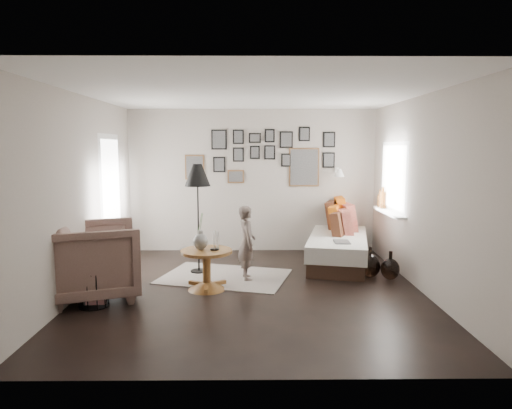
{
  "coord_description": "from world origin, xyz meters",
  "views": [
    {
      "loc": [
        -0.02,
        -5.96,
        1.91
      ],
      "look_at": [
        0.05,
        0.5,
        1.1
      ],
      "focal_mm": 32.0,
      "sensor_mm": 36.0,
      "label": 1
    }
  ],
  "objects_px": {
    "pedestal_table": "(207,271)",
    "armchair": "(95,260)",
    "magazine_basket": "(94,289)",
    "demijohn_small": "(390,269)",
    "vase": "(200,238)",
    "child": "(247,243)",
    "floor_lamp": "(198,179)",
    "daybed": "(337,243)",
    "demijohn_large": "(370,265)"
  },
  "relations": [
    {
      "from": "vase",
      "to": "demijohn_large",
      "type": "bearing_deg",
      "value": 12.34
    },
    {
      "from": "vase",
      "to": "armchair",
      "type": "bearing_deg",
      "value": -164.95
    },
    {
      "from": "pedestal_table",
      "to": "magazine_basket",
      "type": "relative_size",
      "value": 1.64
    },
    {
      "from": "vase",
      "to": "child",
      "type": "height_order",
      "value": "child"
    },
    {
      "from": "pedestal_table",
      "to": "child",
      "type": "bearing_deg",
      "value": 41.31
    },
    {
      "from": "vase",
      "to": "demijohn_small",
      "type": "bearing_deg",
      "value": 8.69
    },
    {
      "from": "vase",
      "to": "demijohn_large",
      "type": "distance_m",
      "value": 2.55
    },
    {
      "from": "demijohn_large",
      "to": "vase",
      "type": "bearing_deg",
      "value": -167.66
    },
    {
      "from": "pedestal_table",
      "to": "floor_lamp",
      "type": "bearing_deg",
      "value": 103.4
    },
    {
      "from": "pedestal_table",
      "to": "armchair",
      "type": "relative_size",
      "value": 0.64
    },
    {
      "from": "armchair",
      "to": "floor_lamp",
      "type": "relative_size",
      "value": 0.65
    },
    {
      "from": "daybed",
      "to": "child",
      "type": "distance_m",
      "value": 1.81
    },
    {
      "from": "daybed",
      "to": "armchair",
      "type": "relative_size",
      "value": 2.07
    },
    {
      "from": "vase",
      "to": "demijohn_small",
      "type": "distance_m",
      "value": 2.78
    },
    {
      "from": "pedestal_table",
      "to": "daybed",
      "type": "height_order",
      "value": "daybed"
    },
    {
      "from": "pedestal_table",
      "to": "child",
      "type": "relative_size",
      "value": 0.64
    },
    {
      "from": "vase",
      "to": "armchair",
      "type": "distance_m",
      "value": 1.36
    },
    {
      "from": "floor_lamp",
      "to": "demijohn_small",
      "type": "xyz_separation_m",
      "value": [
        2.83,
        -0.43,
        -1.28
      ]
    },
    {
      "from": "demijohn_small",
      "to": "child",
      "type": "bearing_deg",
      "value": 178.91
    },
    {
      "from": "child",
      "to": "pedestal_table",
      "type": "bearing_deg",
      "value": 120.46
    },
    {
      "from": "armchair",
      "to": "floor_lamp",
      "type": "height_order",
      "value": "floor_lamp"
    },
    {
      "from": "vase",
      "to": "child",
      "type": "xyz_separation_m",
      "value": [
        0.62,
        0.45,
        -0.16
      ]
    },
    {
      "from": "demijohn_large",
      "to": "floor_lamp",
      "type": "bearing_deg",
      "value": 173.18
    },
    {
      "from": "child",
      "to": "magazine_basket",
      "type": "bearing_deg",
      "value": 110.49
    },
    {
      "from": "magazine_basket",
      "to": "pedestal_table",
      "type": "bearing_deg",
      "value": 26.45
    },
    {
      "from": "armchair",
      "to": "magazine_basket",
      "type": "distance_m",
      "value": 0.43
    },
    {
      "from": "vase",
      "to": "pedestal_table",
      "type": "bearing_deg",
      "value": -14.04
    },
    {
      "from": "armchair",
      "to": "child",
      "type": "distance_m",
      "value": 2.08
    },
    {
      "from": "floor_lamp",
      "to": "demijohn_small",
      "type": "bearing_deg",
      "value": -8.58
    },
    {
      "from": "pedestal_table",
      "to": "child",
      "type": "xyz_separation_m",
      "value": [
        0.54,
        0.47,
        0.29
      ]
    },
    {
      "from": "armchair",
      "to": "demijohn_large",
      "type": "distance_m",
      "value": 3.85
    },
    {
      "from": "daybed",
      "to": "floor_lamp",
      "type": "height_order",
      "value": "floor_lamp"
    },
    {
      "from": "floor_lamp",
      "to": "child",
      "type": "distance_m",
      "value": 1.23
    },
    {
      "from": "daybed",
      "to": "armchair",
      "type": "height_order",
      "value": "daybed"
    },
    {
      "from": "pedestal_table",
      "to": "demijohn_large",
      "type": "height_order",
      "value": "pedestal_table"
    },
    {
      "from": "vase",
      "to": "floor_lamp",
      "type": "xyz_separation_m",
      "value": [
        -0.12,
        0.84,
        0.74
      ]
    },
    {
      "from": "pedestal_table",
      "to": "armchair",
      "type": "height_order",
      "value": "armchair"
    },
    {
      "from": "pedestal_table",
      "to": "armchair",
      "type": "distance_m",
      "value": 1.44
    },
    {
      "from": "demijohn_large",
      "to": "child",
      "type": "height_order",
      "value": "child"
    },
    {
      "from": "vase",
      "to": "magazine_basket",
      "type": "distance_m",
      "value": 1.48
    },
    {
      "from": "daybed",
      "to": "demijohn_small",
      "type": "distance_m",
      "value": 1.2
    },
    {
      "from": "magazine_basket",
      "to": "child",
      "type": "height_order",
      "value": "child"
    },
    {
      "from": "demijohn_large",
      "to": "child",
      "type": "bearing_deg",
      "value": -177.47
    },
    {
      "from": "magazine_basket",
      "to": "armchair",
      "type": "bearing_deg",
      "value": 103.4
    },
    {
      "from": "floor_lamp",
      "to": "demijohn_small",
      "type": "height_order",
      "value": "floor_lamp"
    },
    {
      "from": "vase",
      "to": "floor_lamp",
      "type": "height_order",
      "value": "floor_lamp"
    },
    {
      "from": "child",
      "to": "armchair",
      "type": "bearing_deg",
      "value": 101.85
    },
    {
      "from": "magazine_basket",
      "to": "demijohn_small",
      "type": "bearing_deg",
      "value": 15.4
    },
    {
      "from": "armchair",
      "to": "child",
      "type": "relative_size",
      "value": 1.0
    },
    {
      "from": "floor_lamp",
      "to": "demijohn_large",
      "type": "bearing_deg",
      "value": -6.82
    }
  ]
}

